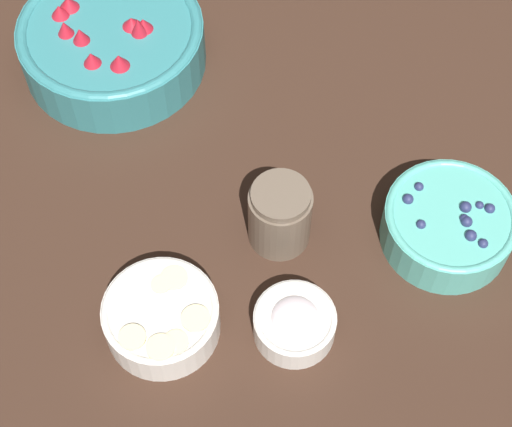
# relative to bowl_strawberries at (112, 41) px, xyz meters

# --- Properties ---
(ground_plane) EXTENTS (4.00, 4.00, 0.00)m
(ground_plane) POSITION_rel_bowl_strawberries_xyz_m (-0.23, -0.07, -0.04)
(ground_plane) COLOR #382319
(bowl_strawberries) EXTENTS (0.26, 0.26, 0.10)m
(bowl_strawberries) POSITION_rel_bowl_strawberries_xyz_m (0.00, 0.00, 0.00)
(bowl_strawberries) COLOR teal
(bowl_strawberries) RESTS_ON ground_plane
(bowl_blueberries) EXTENTS (0.16, 0.16, 0.06)m
(bowl_blueberries) POSITION_rel_bowl_strawberries_xyz_m (-0.46, -0.26, -0.01)
(bowl_blueberries) COLOR #56B7A8
(bowl_blueberries) RESTS_ON ground_plane
(bowl_bananas) EXTENTS (0.14, 0.14, 0.06)m
(bowl_bananas) POSITION_rel_bowl_strawberries_xyz_m (-0.41, 0.11, -0.01)
(bowl_bananas) COLOR silver
(bowl_bananas) RESTS_ON ground_plane
(bowl_cream) EXTENTS (0.10, 0.10, 0.05)m
(bowl_cream) POSITION_rel_bowl_strawberries_xyz_m (-0.49, -0.03, -0.02)
(bowl_cream) COLOR silver
(bowl_cream) RESTS_ON ground_plane
(jar_chocolate) EXTENTS (0.08, 0.08, 0.10)m
(jar_chocolate) POSITION_rel_bowl_strawberries_xyz_m (-0.36, -0.08, 0.00)
(jar_chocolate) COLOR brown
(jar_chocolate) RESTS_ON ground_plane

